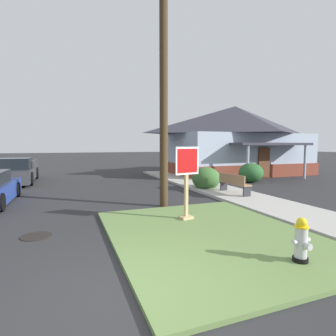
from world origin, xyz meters
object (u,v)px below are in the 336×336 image
(pickup_truck_charcoal, at_px, (15,172))
(fire_hydrant, at_px, (301,241))
(stop_sign, at_px, (187,183))
(manhole_cover, at_px, (36,236))
(street_bench, at_px, (233,183))
(utility_pole, at_px, (164,57))

(pickup_truck_charcoal, bearing_deg, fire_hydrant, -64.22)
(stop_sign, height_order, manhole_cover, stop_sign)
(stop_sign, distance_m, pickup_truck_charcoal, 12.37)
(street_bench, xyz_separation_m, utility_pole, (-3.49, -0.76, 4.65))
(pickup_truck_charcoal, height_order, street_bench, pickup_truck_charcoal)
(stop_sign, height_order, pickup_truck_charcoal, stop_sign)
(stop_sign, xyz_separation_m, manhole_cover, (-3.95, 0.14, -1.11))
(stop_sign, bearing_deg, manhole_cover, 177.91)
(pickup_truck_charcoal, bearing_deg, street_bench, -39.77)
(manhole_cover, relative_size, pickup_truck_charcoal, 0.13)
(street_bench, height_order, utility_pole, utility_pole)
(stop_sign, distance_m, manhole_cover, 4.10)
(stop_sign, relative_size, manhole_cover, 2.98)
(street_bench, bearing_deg, fire_hydrant, -114.36)
(pickup_truck_charcoal, bearing_deg, utility_pole, -55.10)
(manhole_cover, height_order, pickup_truck_charcoal, pickup_truck_charcoal)
(street_bench, distance_m, utility_pole, 5.87)
(fire_hydrant, height_order, utility_pole, utility_pole)
(fire_hydrant, distance_m, pickup_truck_charcoal, 15.67)
(stop_sign, bearing_deg, pickup_truck_charcoal, 119.32)
(stop_sign, height_order, street_bench, stop_sign)
(utility_pole, bearing_deg, manhole_cover, -154.61)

